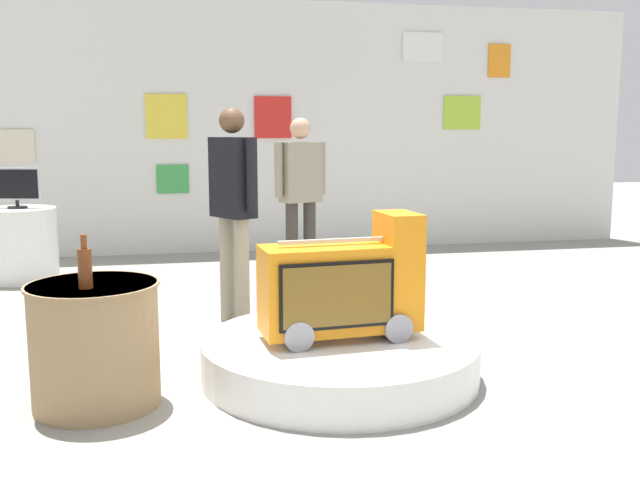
# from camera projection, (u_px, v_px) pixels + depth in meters

# --- Properties ---
(ground_plane) EXTENTS (30.00, 30.00, 0.00)m
(ground_plane) POSITION_uv_depth(u_px,v_px,m) (347.00, 381.00, 4.48)
(ground_plane) COLOR gray
(back_wall_display) EXTENTS (10.27, 0.13, 3.17)m
(back_wall_display) POSITION_uv_depth(u_px,v_px,m) (255.00, 128.00, 9.10)
(back_wall_display) COLOR silver
(back_wall_display) RESTS_ON ground
(main_display_pedestal) EXTENTS (1.75, 1.75, 0.25)m
(main_display_pedestal) POSITION_uv_depth(u_px,v_px,m) (340.00, 357.00, 4.53)
(main_display_pedestal) COLOR white
(main_display_pedestal) RESTS_ON ground
(novelty_firetruck_tv) EXTENTS (1.02, 0.49, 0.79)m
(novelty_firetruck_tv) POSITION_uv_depth(u_px,v_px,m) (344.00, 288.00, 4.46)
(novelty_firetruck_tv) COLOR gray
(novelty_firetruck_tv) RESTS_ON main_display_pedestal
(display_pedestal_center_rear) EXTENTS (0.75, 0.75, 0.76)m
(display_pedestal_center_rear) POSITION_uv_depth(u_px,v_px,m) (20.00, 244.00, 7.43)
(display_pedestal_center_rear) COLOR white
(display_pedestal_center_rear) RESTS_ON ground
(tv_on_center_rear) EXTENTS (0.48, 0.20, 0.42)m
(tv_on_center_rear) POSITION_uv_depth(u_px,v_px,m) (16.00, 186.00, 7.33)
(tv_on_center_rear) COLOR black
(tv_on_center_rear) RESTS_ON display_pedestal_center_rear
(side_table_round) EXTENTS (0.74, 0.74, 0.71)m
(side_table_round) POSITION_uv_depth(u_px,v_px,m) (95.00, 343.00, 4.04)
(side_table_round) COLOR #9E7F56
(side_table_round) RESTS_ON ground
(bottle_on_side_table) EXTENTS (0.08, 0.08, 0.30)m
(bottle_on_side_table) POSITION_uv_depth(u_px,v_px,m) (85.00, 267.00, 3.84)
(bottle_on_side_table) COLOR brown
(bottle_on_side_table) RESTS_ON side_table_round
(shopper_browsing_near_truck) EXTENTS (0.37, 0.49, 1.73)m
(shopper_browsing_near_truck) POSITION_uv_depth(u_px,v_px,m) (233.00, 199.00, 5.65)
(shopper_browsing_near_truck) COLOR gray
(shopper_browsing_near_truck) RESTS_ON ground
(shopper_browsing_rear) EXTENTS (0.53, 0.32, 1.68)m
(shopper_browsing_rear) POSITION_uv_depth(u_px,v_px,m) (301.00, 190.00, 6.86)
(shopper_browsing_rear) COLOR #38332D
(shopper_browsing_rear) RESTS_ON ground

